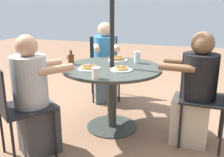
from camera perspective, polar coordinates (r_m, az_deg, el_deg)
name	(u,v)px	position (r m, az deg, el deg)	size (l,w,h in m)	color
ground_plane	(112,127)	(3.07, 0.00, -10.43)	(12.00, 12.00, 0.00)	#8C664C
patio_table	(112,79)	(2.85, 0.00, -0.19)	(1.07, 1.07, 0.71)	#383D38
umbrella_pole	(112,37)	(2.76, 0.00, 9.07)	(0.05, 0.05, 2.06)	black
patio_chair_north	(213,95)	(2.69, 21.20, -3.43)	(0.46, 0.46, 0.88)	black
diner_north	(195,94)	(2.69, 17.55, -3.22)	(0.55, 0.37, 1.12)	beige
patio_chair_east	(104,62)	(3.87, -1.66, 3.59)	(0.57, 0.57, 0.88)	black
diner_east	(105,65)	(3.71, -1.45, 2.86)	(0.48, 0.56, 1.11)	slate
patio_chair_south	(15,105)	(2.44, -20.28, -5.34)	(0.60, 0.60, 0.88)	black
diner_south	(34,101)	(2.48, -16.52, -4.68)	(0.53, 0.57, 1.12)	#3D3D42
pancake_plate_a	(121,69)	(2.67, 2.05, 2.08)	(0.23, 0.23, 0.04)	white
pancake_plate_b	(89,68)	(2.71, -5.04, 2.31)	(0.23, 0.23, 0.05)	white
pancake_plate_c	(118,59)	(3.10, 1.34, 4.26)	(0.23, 0.23, 0.06)	white
syrup_bottle	(71,59)	(2.96, -8.91, 4.25)	(0.09, 0.07, 0.16)	#602D0F
coffee_cup	(96,73)	(2.38, -3.56, 1.21)	(0.08, 0.08, 0.10)	white
drinking_glass_a	(137,57)	(2.99, 5.51, 4.60)	(0.07, 0.07, 0.13)	silver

